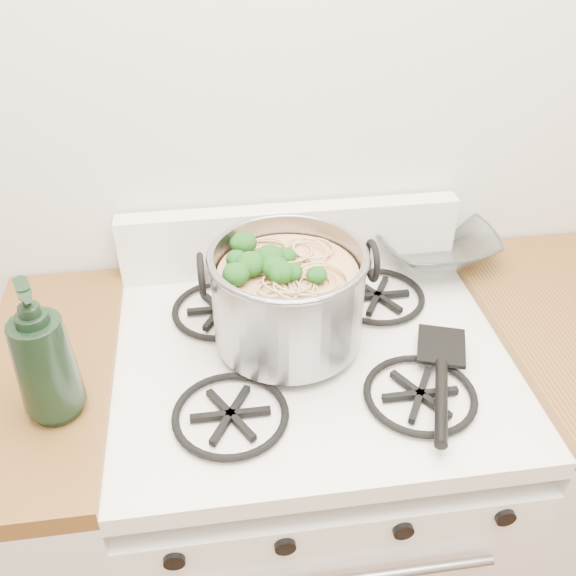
{
  "coord_description": "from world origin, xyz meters",
  "views": [
    {
      "loc": [
        -0.18,
        0.34,
        1.74
      ],
      "look_at": [
        -0.04,
        1.3,
        1.04
      ],
      "focal_mm": 40.0,
      "sensor_mm": 36.0,
      "label": 1
    }
  ],
  "objects_px": {
    "gas_range": "(308,500)",
    "stock_pot": "(288,297)",
    "spatula": "(442,343)",
    "bottle": "(42,351)",
    "glass_bowl": "(432,249)"
  },
  "relations": [
    {
      "from": "bottle",
      "to": "glass_bowl",
      "type": "bearing_deg",
      "value": 4.16
    },
    {
      "from": "gas_range",
      "to": "bottle",
      "type": "distance_m",
      "value": 0.78
    },
    {
      "from": "gas_range",
      "to": "spatula",
      "type": "xyz_separation_m",
      "value": [
        0.24,
        -0.04,
        0.5
      ]
    },
    {
      "from": "bottle",
      "to": "gas_range",
      "type": "bearing_deg",
      "value": -9.18
    },
    {
      "from": "bottle",
      "to": "spatula",
      "type": "bearing_deg",
      "value": -16.68
    },
    {
      "from": "gas_range",
      "to": "stock_pot",
      "type": "bearing_deg",
      "value": 139.04
    },
    {
      "from": "spatula",
      "to": "bottle",
      "type": "bearing_deg",
      "value": -155.75
    },
    {
      "from": "stock_pot",
      "to": "spatula",
      "type": "xyz_separation_m",
      "value": [
        0.29,
        -0.08,
        -0.08
      ]
    },
    {
      "from": "bottle",
      "to": "stock_pot",
      "type": "bearing_deg",
      "value": -3.26
    },
    {
      "from": "stock_pot",
      "to": "gas_range",
      "type": "bearing_deg",
      "value": -40.96
    },
    {
      "from": "stock_pot",
      "to": "spatula",
      "type": "relative_size",
      "value": 1.06
    },
    {
      "from": "glass_bowl",
      "to": "gas_range",
      "type": "bearing_deg",
      "value": -139.79
    },
    {
      "from": "glass_bowl",
      "to": "spatula",
      "type": "bearing_deg",
      "value": -105.1
    },
    {
      "from": "spatula",
      "to": "glass_bowl",
      "type": "distance_m",
      "value": 0.33
    },
    {
      "from": "spatula",
      "to": "gas_range",
      "type": "bearing_deg",
      "value": -170.24
    }
  ]
}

